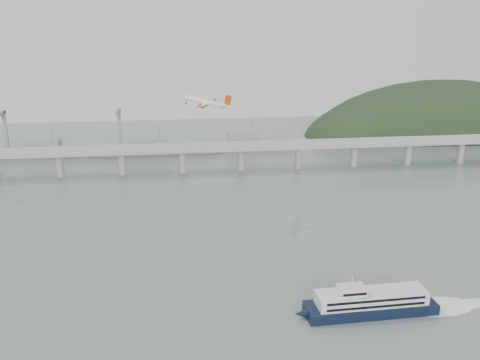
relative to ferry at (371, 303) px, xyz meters
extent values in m
plane|color=slate|center=(-45.82, 30.56, -4.82)|extent=(900.00, 900.00, 0.00)
cube|color=gray|center=(-45.82, 230.56, 15.18)|extent=(800.00, 22.00, 2.20)
cube|color=gray|center=(-45.82, 220.06, 17.18)|extent=(800.00, 0.60, 1.80)
cube|color=gray|center=(-45.82, 241.06, 17.18)|extent=(800.00, 0.60, 1.80)
cylinder|color=gray|center=(-175.82, 230.56, 4.68)|extent=(6.00, 6.00, 21.00)
cylinder|color=gray|center=(-125.82, 230.56, 4.68)|extent=(6.00, 6.00, 21.00)
cylinder|color=gray|center=(-75.82, 230.56, 4.68)|extent=(6.00, 6.00, 21.00)
cylinder|color=gray|center=(-25.82, 230.56, 4.68)|extent=(6.00, 6.00, 21.00)
cylinder|color=gray|center=(24.18, 230.56, 4.68)|extent=(6.00, 6.00, 21.00)
cylinder|color=gray|center=(74.18, 230.56, 4.68)|extent=(6.00, 6.00, 21.00)
cylinder|color=gray|center=(124.18, 230.56, 4.68)|extent=(6.00, 6.00, 21.00)
cylinder|color=gray|center=(174.18, 230.56, 4.68)|extent=(6.00, 6.00, 21.00)
ellipsoid|color=black|center=(224.18, 360.56, -22.82)|extent=(320.00, 150.00, 156.00)
ellipsoid|color=black|center=(129.18, 350.56, -16.82)|extent=(140.00, 110.00, 96.00)
cube|color=slate|center=(-195.82, 300.56, -0.82)|extent=(95.67, 20.15, 8.00)
cube|color=slate|center=(-205.32, 300.56, 7.18)|extent=(33.90, 15.02, 8.00)
cylinder|color=slate|center=(-195.82, 300.56, 15.18)|extent=(1.60, 1.60, 14.00)
cube|color=slate|center=(-95.82, 295.56, -0.82)|extent=(110.55, 21.43, 8.00)
cube|color=slate|center=(-106.82, 295.56, 7.18)|extent=(39.01, 16.73, 8.00)
cylinder|color=slate|center=(-95.82, 295.56, 15.18)|extent=(1.60, 1.60, 14.00)
cube|color=slate|center=(-5.82, 305.56, -0.82)|extent=(85.00, 13.60, 8.00)
cube|color=slate|center=(-14.32, 305.56, 7.18)|extent=(29.75, 11.90, 8.00)
cylinder|color=slate|center=(-5.82, 305.56, 15.18)|extent=(1.60, 1.60, 14.00)
cube|color=slate|center=(-245.82, 330.56, 15.18)|extent=(3.00, 3.00, 40.00)
cube|color=slate|center=(-245.82, 320.56, 33.18)|extent=(3.00, 28.00, 3.00)
cube|color=slate|center=(-135.82, 330.56, 15.18)|extent=(3.00, 3.00, 40.00)
cube|color=slate|center=(-135.82, 320.56, 33.18)|extent=(3.00, 28.00, 3.00)
cube|color=black|center=(0.00, 0.00, -2.53)|extent=(57.40, 14.90, 4.57)
cone|color=black|center=(-30.84, -0.65, -2.53)|extent=(5.81, 4.69, 4.57)
cube|color=silver|center=(0.00, 0.00, 2.61)|extent=(48.22, 12.43, 5.71)
cube|color=black|center=(0.12, -5.77, 4.09)|extent=(43.41, 1.09, 1.14)
cube|color=black|center=(0.12, -5.77, 1.35)|extent=(43.41, 1.09, 1.14)
cube|color=black|center=(-0.12, 5.77, 4.09)|extent=(43.41, 1.09, 1.14)
cube|color=black|center=(-0.12, 5.77, 1.35)|extent=(43.41, 1.09, 1.14)
cube|color=silver|center=(-9.14, -0.19, 6.95)|extent=(11.59, 8.24, 2.97)
cube|color=black|center=(-9.05, -4.25, 6.95)|extent=(10.28, 0.35, 1.14)
cylinder|color=silver|center=(-9.14, -0.19, 10.61)|extent=(0.58, 0.58, 4.57)
ellipsoid|color=white|center=(31.99, 0.67, -4.76)|extent=(33.24, 17.14, 0.23)
ellipsoid|color=white|center=(47.98, 1.01, -4.76)|extent=(24.85, 8.74, 0.23)
cylinder|color=white|center=(-62.87, 129.75, 69.22)|extent=(24.84, 13.45, 7.89)
cone|color=white|center=(-76.27, 134.89, 71.87)|extent=(5.17, 4.68, 3.92)
cone|color=white|center=(-48.96, 124.44, 66.93)|extent=(5.84, 4.72, 4.09)
cube|color=white|center=(-62.20, 129.44, 68.15)|extent=(15.07, 30.65, 2.74)
cube|color=white|center=(-49.67, 124.75, 67.72)|extent=(6.54, 11.28, 1.32)
cube|color=red|center=(-48.27, 124.38, 70.52)|extent=(5.00, 1.84, 6.59)
cylinder|color=red|center=(-61.95, 134.64, 66.89)|extent=(4.65, 3.59, 2.78)
cylinder|color=black|center=(-63.71, 135.32, 67.24)|extent=(1.41, 2.15, 2.13)
cube|color=white|center=(-61.78, 134.63, 67.79)|extent=(2.38, 1.03, 1.50)
cylinder|color=red|center=(-65.45, 125.25, 67.41)|extent=(4.65, 3.59, 2.78)
cylinder|color=black|center=(-67.21, 125.92, 67.75)|extent=(1.41, 2.15, 2.13)
cube|color=white|center=(-65.28, 125.23, 68.30)|extent=(2.38, 1.03, 1.50)
cylinder|color=black|center=(-61.68, 131.69, 66.42)|extent=(0.83, 0.46, 2.23)
cylinder|color=black|center=(-61.87, 131.70, 65.43)|extent=(1.24, 0.71, 1.19)
cylinder|color=black|center=(-63.34, 127.25, 66.66)|extent=(0.83, 0.46, 2.23)
cylinder|color=black|center=(-63.53, 127.26, 65.68)|extent=(1.24, 0.71, 1.19)
cylinder|color=black|center=(-73.40, 133.65, 68.69)|extent=(0.83, 0.46, 2.23)
cylinder|color=black|center=(-73.59, 133.66, 67.71)|extent=(1.24, 0.71, 1.19)
cube|color=red|center=(-54.91, 143.30, 68.10)|extent=(1.82, 0.72, 2.43)
cube|color=red|center=(-65.73, 114.26, 69.70)|extent=(1.82, 0.72, 2.43)
camera|label=1|loc=(-81.24, -184.83, 115.14)|focal=38.00mm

